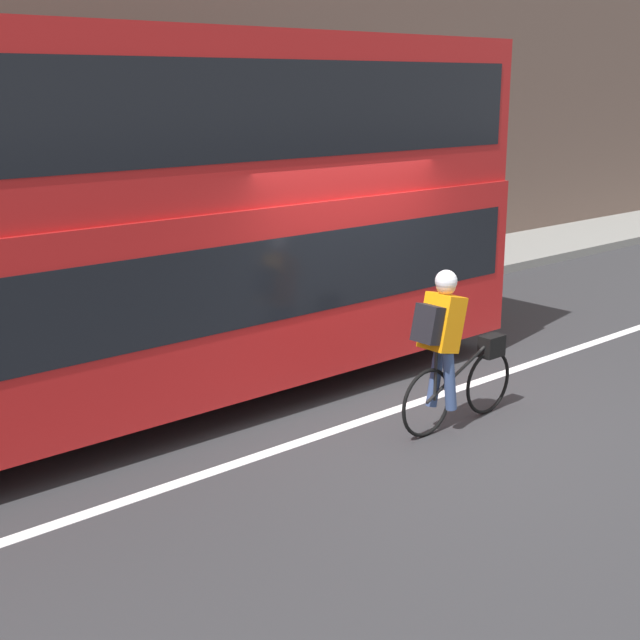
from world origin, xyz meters
TOP-DOWN VIEW (x-y plane):
  - ground_plane at (0.00, 0.00)m, footprint 80.00×80.00m
  - road_center_line at (0.00, 0.19)m, footprint 50.00×0.14m
  - sidewalk_curb at (0.00, 4.70)m, footprint 60.00×2.11m
  - building_facade at (0.00, 5.91)m, footprint 60.00×0.30m
  - bus at (-2.08, 2.06)m, footprint 9.36×2.60m
  - cyclist_on_bike at (0.11, -0.49)m, footprint 1.62×0.32m
  - street_sign_post at (-1.23, 4.59)m, footprint 0.36×0.09m

SIDE VIEW (x-z plane):
  - ground_plane at x=0.00m, z-range 0.00..0.00m
  - road_center_line at x=0.00m, z-range 0.00..0.01m
  - sidewalk_curb at x=0.00m, z-range 0.00..0.16m
  - cyclist_on_bike at x=0.11m, z-range 0.06..1.68m
  - street_sign_post at x=-1.23m, z-range 0.30..2.55m
  - bus at x=-2.08m, z-range 0.21..4.02m
  - building_facade at x=0.00m, z-range 0.00..6.01m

